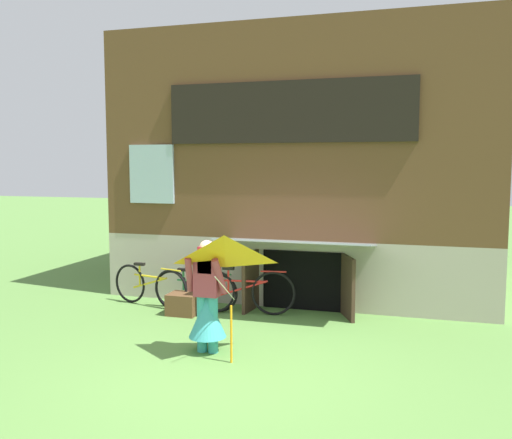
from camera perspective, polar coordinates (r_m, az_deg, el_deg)
name	(u,v)px	position (r m, az deg, el deg)	size (l,w,h in m)	color
ground_plane	(233,366)	(7.37, -2.34, -14.85)	(60.00, 60.00, 0.00)	#56843D
log_house	(316,165)	(12.38, 6.16, 5.54)	(7.21, 6.43, 5.10)	#ADA393
person	(207,306)	(7.72, -5.04, -8.81)	(0.61, 0.52, 1.56)	teal
kite	(224,273)	(6.86, -3.28, -5.50)	(1.23, 1.29, 1.54)	orange
bicycle_red	(243,291)	(9.63, -1.34, -7.41)	(1.80, 0.30, 0.82)	black
bicycle_green	(195,290)	(9.98, -6.27, -7.20)	(1.61, 0.09, 0.73)	black
bicycle_yellow	(150,286)	(10.35, -10.85, -6.69)	(1.67, 0.47, 0.78)	black
wooden_crate	(183,304)	(9.74, -7.48, -8.60)	(0.51, 0.43, 0.37)	brown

